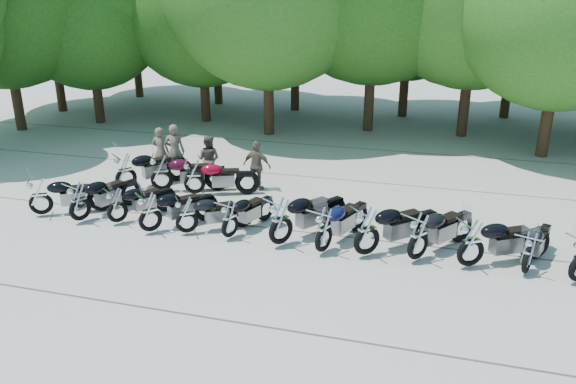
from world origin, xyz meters
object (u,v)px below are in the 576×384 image
(motorcycle_10, at_px, (472,242))
(motorcycle_11, at_px, (529,252))
(motorcycle_2, at_px, (117,204))
(motorcycle_15, at_px, (194,176))
(motorcycle_4, at_px, (186,214))
(rider_3, at_px, (175,151))
(motorcycle_7, at_px, (324,229))
(motorcycle_14, at_px, (161,172))
(motorcycle_0, at_px, (40,195))
(motorcycle_13, at_px, (125,170))
(rider_1, at_px, (209,159))
(motorcycle_1, at_px, (79,200))
(motorcycle_6, at_px, (281,220))
(motorcycle_9, at_px, (419,235))
(rider_0, at_px, (161,151))
(motorcycle_3, at_px, (150,211))
(motorcycle_8, at_px, (367,230))
(rider_2, at_px, (257,166))
(motorcycle_5, at_px, (230,218))

(motorcycle_10, bearing_deg, motorcycle_11, -119.09)
(motorcycle_2, bearing_deg, motorcycle_10, -145.89)
(motorcycle_15, bearing_deg, motorcycle_11, -125.98)
(motorcycle_4, bearing_deg, rider_3, -5.50)
(motorcycle_7, distance_m, motorcycle_14, 6.51)
(motorcycle_0, height_order, motorcycle_13, motorcycle_13)
(motorcycle_14, distance_m, rider_1, 1.64)
(motorcycle_2, height_order, rider_1, rider_1)
(motorcycle_1, xyz_separation_m, motorcycle_11, (11.57, 0.10, -0.07))
(motorcycle_6, bearing_deg, motorcycle_13, 11.00)
(motorcycle_6, distance_m, motorcycle_15, 4.55)
(motorcycle_9, bearing_deg, motorcycle_14, 16.93)
(rider_0, height_order, rider_1, rider_0)
(motorcycle_0, height_order, motorcycle_3, motorcycle_0)
(rider_3, bearing_deg, motorcycle_14, 89.32)
(motorcycle_3, distance_m, motorcycle_10, 8.10)
(motorcycle_4, bearing_deg, motorcycle_7, -126.94)
(rider_0, height_order, rider_3, rider_3)
(motorcycle_8, xyz_separation_m, motorcycle_15, (-5.76, 2.78, -0.07))
(motorcycle_1, distance_m, motorcycle_4, 3.20)
(rider_0, relative_size, rider_1, 1.03)
(motorcycle_2, bearing_deg, motorcycle_9, -145.72)
(rider_2, distance_m, rider_3, 3.10)
(motorcycle_13, xyz_separation_m, motorcycle_14, (1.15, 0.20, -0.01))
(motorcycle_9, xyz_separation_m, motorcycle_11, (2.44, 0.00, -0.10))
(motorcycle_10, distance_m, motorcycle_13, 10.73)
(motorcycle_3, relative_size, motorcycle_9, 0.93)
(motorcycle_6, relative_size, rider_2, 1.58)
(motorcycle_9, bearing_deg, motorcycle_5, 35.33)
(rider_1, relative_size, rider_2, 1.01)
(motorcycle_4, bearing_deg, motorcycle_1, 55.65)
(motorcycle_5, bearing_deg, rider_0, -25.74)
(rider_0, bearing_deg, motorcycle_11, 159.96)
(motorcycle_7, relative_size, rider_3, 1.26)
(motorcycle_1, relative_size, motorcycle_8, 0.92)
(motorcycle_1, height_order, motorcycle_11, motorcycle_1)
(motorcycle_1, bearing_deg, motorcycle_6, -157.37)
(motorcycle_3, height_order, motorcycle_8, motorcycle_8)
(motorcycle_8, bearing_deg, motorcycle_10, -132.61)
(rider_1, bearing_deg, motorcycle_3, 91.46)
(motorcycle_5, distance_m, motorcycle_6, 1.40)
(motorcycle_15, bearing_deg, motorcycle_4, -179.50)
(motorcycle_2, relative_size, motorcycle_9, 0.85)
(rider_2, bearing_deg, motorcycle_13, 24.32)
(motorcycle_4, xyz_separation_m, motorcycle_7, (3.70, -0.13, 0.08))
(motorcycle_0, xyz_separation_m, motorcycle_4, (4.52, -0.03, -0.05))
(motorcycle_13, relative_size, motorcycle_15, 1.08)
(rider_3, bearing_deg, motorcycle_15, 123.42)
(motorcycle_2, distance_m, motorcycle_8, 6.88)
(motorcycle_3, bearing_deg, motorcycle_15, -48.00)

